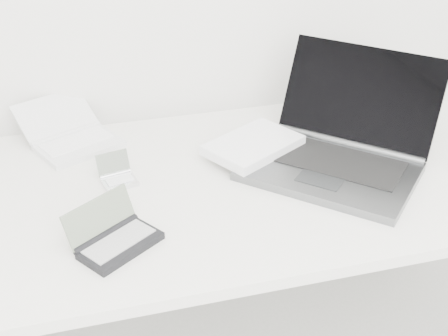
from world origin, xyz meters
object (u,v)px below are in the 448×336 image
object	(u,v)px
desk	(231,194)
netbook_open_white	(72,137)
palmtop_charcoal	(115,238)
laptop_large	(322,148)

from	to	relation	value
desk	netbook_open_white	bearing A→B (deg)	141.27
desk	palmtop_charcoal	bearing A→B (deg)	-148.16
laptop_large	palmtop_charcoal	distance (m)	0.61
netbook_open_white	laptop_large	bearing A→B (deg)	-49.34
laptop_large	netbook_open_white	bearing A→B (deg)	-160.08
desk	laptop_large	distance (m)	0.27
laptop_large	netbook_open_white	world-z (taller)	laptop_large
laptop_large	netbook_open_white	xyz separation A→B (m)	(-0.63, 0.29, -0.02)
desk	palmtop_charcoal	size ratio (longest dim) A/B	7.33
desk	netbook_open_white	size ratio (longest dim) A/B	4.84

